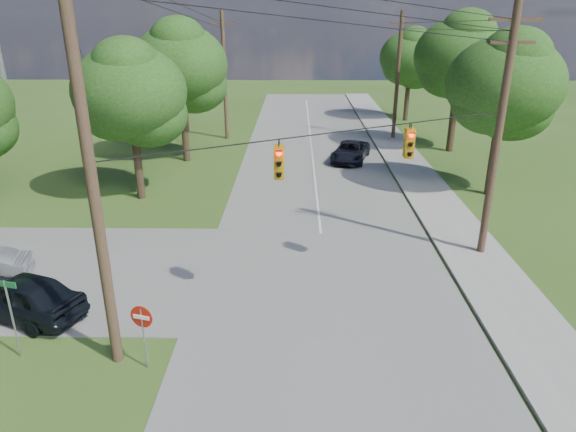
{
  "coord_description": "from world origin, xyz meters",
  "views": [
    {
      "loc": [
        0.78,
        -12.42,
        9.83
      ],
      "look_at": [
        0.51,
        5.0,
        2.91
      ],
      "focal_mm": 32.0,
      "sensor_mm": 36.0,
      "label": 1
    }
  ],
  "objects_px": {
    "pole_north_e": "(398,76)",
    "car_cross_dark": "(21,296)",
    "pole_north_w": "(225,75)",
    "do_not_enter_sign": "(142,323)",
    "pole_sw": "(89,162)",
    "pole_ne": "(499,130)",
    "car_main_north": "(351,152)"
  },
  "relations": [
    {
      "from": "pole_north_e",
      "to": "car_cross_dark",
      "type": "xyz_separation_m",
      "value": [
        -17.5,
        -27.3,
        -4.31
      ]
    },
    {
      "from": "pole_north_w",
      "to": "do_not_enter_sign",
      "type": "bearing_deg",
      "value": -87.33
    },
    {
      "from": "pole_sw",
      "to": "do_not_enter_sign",
      "type": "height_order",
      "value": "pole_sw"
    },
    {
      "from": "pole_ne",
      "to": "do_not_enter_sign",
      "type": "bearing_deg",
      "value": -147.53
    },
    {
      "from": "pole_ne",
      "to": "pole_north_w",
      "type": "height_order",
      "value": "pole_ne"
    },
    {
      "from": "car_cross_dark",
      "to": "car_main_north",
      "type": "xyz_separation_m",
      "value": [
        13.25,
        20.35,
        -0.13
      ]
    },
    {
      "from": "pole_north_w",
      "to": "car_main_north",
      "type": "relative_size",
      "value": 2.11
    },
    {
      "from": "pole_north_e",
      "to": "pole_north_w",
      "type": "height_order",
      "value": "same"
    },
    {
      "from": "car_cross_dark",
      "to": "do_not_enter_sign",
      "type": "bearing_deg",
      "value": 82.89
    },
    {
      "from": "pole_ne",
      "to": "car_cross_dark",
      "type": "xyz_separation_m",
      "value": [
        -17.5,
        -5.3,
        -4.65
      ]
    },
    {
      "from": "pole_sw",
      "to": "pole_north_w",
      "type": "height_order",
      "value": "pole_sw"
    },
    {
      "from": "do_not_enter_sign",
      "to": "pole_ne",
      "type": "bearing_deg",
      "value": 47.61
    },
    {
      "from": "pole_sw",
      "to": "pole_ne",
      "type": "xyz_separation_m",
      "value": [
        13.5,
        7.6,
        -0.76
      ]
    },
    {
      "from": "pole_north_w",
      "to": "car_cross_dark",
      "type": "relative_size",
      "value": 2.17
    },
    {
      "from": "pole_ne",
      "to": "pole_north_e",
      "type": "relative_size",
      "value": 1.05
    },
    {
      "from": "pole_sw",
      "to": "pole_north_w",
      "type": "relative_size",
      "value": 1.2
    },
    {
      "from": "car_cross_dark",
      "to": "car_main_north",
      "type": "height_order",
      "value": "car_cross_dark"
    },
    {
      "from": "do_not_enter_sign",
      "to": "pole_north_e",
      "type": "bearing_deg",
      "value": 82.49
    },
    {
      "from": "car_cross_dark",
      "to": "car_main_north",
      "type": "distance_m",
      "value": 24.28
    },
    {
      "from": "pole_ne",
      "to": "pole_north_w",
      "type": "xyz_separation_m",
      "value": [
        -13.9,
        22.0,
        -0.34
      ]
    },
    {
      "from": "car_main_north",
      "to": "do_not_enter_sign",
      "type": "relative_size",
      "value": 2.25
    },
    {
      "from": "pole_north_e",
      "to": "pole_north_w",
      "type": "distance_m",
      "value": 13.9
    },
    {
      "from": "do_not_enter_sign",
      "to": "car_cross_dark",
      "type": "bearing_deg",
      "value": 167.14
    },
    {
      "from": "pole_sw",
      "to": "car_main_north",
      "type": "height_order",
      "value": "pole_sw"
    },
    {
      "from": "pole_sw",
      "to": "pole_north_e",
      "type": "relative_size",
      "value": 1.2
    },
    {
      "from": "pole_north_e",
      "to": "car_main_north",
      "type": "bearing_deg",
      "value": -121.41
    },
    {
      "from": "pole_ne",
      "to": "pole_north_w",
      "type": "bearing_deg",
      "value": 122.29
    },
    {
      "from": "pole_sw",
      "to": "car_main_north",
      "type": "distance_m",
      "value": 25.08
    },
    {
      "from": "pole_ne",
      "to": "car_main_north",
      "type": "bearing_deg",
      "value": 105.76
    },
    {
      "from": "pole_ne",
      "to": "car_cross_dark",
      "type": "bearing_deg",
      "value": -163.15
    },
    {
      "from": "pole_ne",
      "to": "car_main_north",
      "type": "relative_size",
      "value": 2.22
    },
    {
      "from": "pole_north_w",
      "to": "do_not_enter_sign",
      "type": "xyz_separation_m",
      "value": [
        1.4,
        -29.96,
        -3.58
      ]
    }
  ]
}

